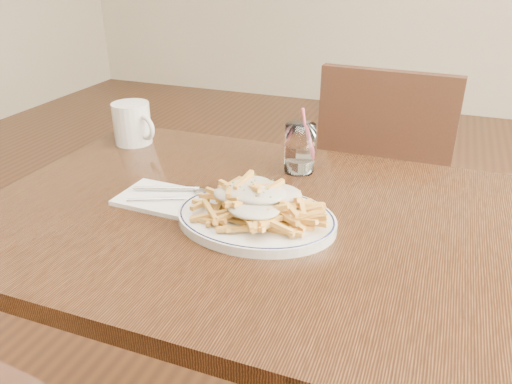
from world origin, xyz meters
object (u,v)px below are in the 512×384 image
at_px(fries_plate, 256,218).
at_px(coffee_mug, 133,123).
at_px(water_glass, 300,151).
at_px(chair_far, 384,178).
at_px(loaded_fries, 256,197).
at_px(table, 263,246).

bearing_deg(fries_plate, coffee_mug, 147.72).
bearing_deg(water_glass, chair_far, 74.08).
xyz_separation_m(chair_far, loaded_fries, (-0.16, -0.83, 0.29)).
relative_size(loaded_fries, water_glass, 1.54).
height_order(table, water_glass, water_glass).
xyz_separation_m(table, fries_plate, (0.00, -0.04, 0.09)).
xyz_separation_m(fries_plate, loaded_fries, (-0.00, -0.00, 0.05)).
xyz_separation_m(table, loaded_fries, (0.00, -0.04, 0.14)).
relative_size(chair_far, loaded_fries, 3.67).
xyz_separation_m(table, water_glass, (0.01, 0.24, 0.13)).
bearing_deg(coffee_mug, loaded_fries, -32.28).
bearing_deg(loaded_fries, chair_far, 78.98).
distance_m(table, loaded_fries, 0.14).
bearing_deg(table, loaded_fries, -89.29).
relative_size(chair_far, water_glass, 5.64).
height_order(chair_far, loaded_fries, chair_far).
bearing_deg(water_glass, loaded_fries, -91.15).
relative_size(fries_plate, water_glass, 2.34).
relative_size(chair_far, fries_plate, 2.41).
bearing_deg(chair_far, table, -101.65).
distance_m(fries_plate, loaded_fries, 0.05).
distance_m(table, coffee_mug, 0.57).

